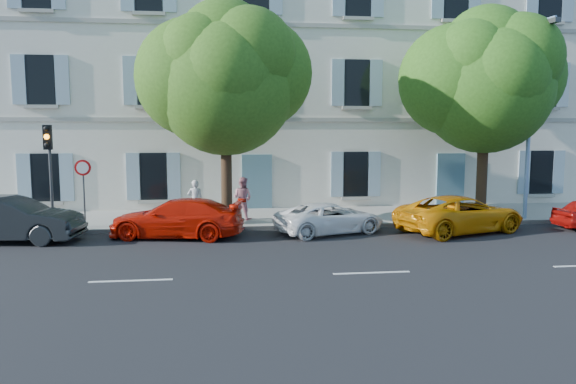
{
  "coord_description": "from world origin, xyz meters",
  "views": [
    {
      "loc": [
        -3.84,
        -17.62,
        3.75
      ],
      "look_at": [
        -1.41,
        2.0,
        1.4
      ],
      "focal_mm": 35.0,
      "sensor_mm": 36.0,
      "label": 1
    }
  ],
  "objects": [
    {
      "name": "car_red_coupe",
      "position": [
        -5.27,
        1.29,
        0.65
      ],
      "size": [
        4.79,
        2.72,
        1.31
      ],
      "primitive_type": "imported",
      "rotation": [
        0.0,
        0.0,
        4.5
      ],
      "color": "red",
      "rests_on": "ground"
    },
    {
      "name": "street_lamp",
      "position": [
        7.95,
        2.48,
        4.37
      ],
      "size": [
        0.26,
        1.59,
        7.45
      ],
      "color": "#7293BF",
      "rests_on": "sidewalk"
    },
    {
      "name": "building",
      "position": [
        0.0,
        10.2,
        6.0
      ],
      "size": [
        28.0,
        7.0,
        12.0
      ],
      "primitive_type": "cube",
      "color": "silver",
      "rests_on": "ground"
    },
    {
      "name": "sidewalk",
      "position": [
        0.0,
        4.45,
        0.07
      ],
      "size": [
        36.0,
        4.5,
        0.15
      ],
      "primitive_type": "cube",
      "color": "#A09E96",
      "rests_on": "ground"
    },
    {
      "name": "pedestrian_b",
      "position": [
        -2.95,
        3.8,
        0.97
      ],
      "size": [
        1.0,
        0.95,
        1.64
      ],
      "primitive_type": "imported",
      "rotation": [
        0.0,
        0.0,
        2.57
      ],
      "color": "#CB828E",
      "rests_on": "sidewalk"
    },
    {
      "name": "car_dark_sedan",
      "position": [
        -10.52,
        1.16,
        0.73
      ],
      "size": [
        4.61,
        2.11,
        1.47
      ],
      "primitive_type": "imported",
      "rotation": [
        0.0,
        0.0,
        1.44
      ],
      "color": "black",
      "rests_on": "ground"
    },
    {
      "name": "tree_left",
      "position": [
        -3.57,
        2.82,
        5.17
      ],
      "size": [
        5.04,
        5.04,
        7.8
      ],
      "color": "#3A2819",
      "rests_on": "sidewalk"
    },
    {
      "name": "car_white_coupe",
      "position": [
        -0.02,
        1.35,
        0.54
      ],
      "size": [
        4.25,
        2.95,
        1.08
      ],
      "primitive_type": "imported",
      "rotation": [
        0.0,
        0.0,
        1.9
      ],
      "color": "white",
      "rests_on": "ground"
    },
    {
      "name": "pedestrian_a",
      "position": [
        -4.74,
        3.55,
        0.94
      ],
      "size": [
        0.59,
        0.41,
        1.58
      ],
      "primitive_type": "imported",
      "rotation": [
        0.0,
        0.0,
        3.09
      ],
      "color": "silver",
      "rests_on": "sidewalk"
    },
    {
      "name": "kerb",
      "position": [
        0.0,
        2.28,
        0.08
      ],
      "size": [
        36.0,
        0.16,
        0.16
      ],
      "primitive_type": "cube",
      "color": "#9E998E",
      "rests_on": "ground"
    },
    {
      "name": "car_yellow_supercar",
      "position": [
        4.57,
        0.97,
        0.65
      ],
      "size": [
        5.16,
        3.6,
        1.31
      ],
      "primitive_type": "imported",
      "rotation": [
        0.0,
        0.0,
        1.91
      ],
      "color": "orange",
      "rests_on": "ground"
    },
    {
      "name": "traffic_light",
      "position": [
        -9.67,
        2.66,
        2.77
      ],
      "size": [
        0.3,
        0.41,
        3.62
      ],
      "color": "#383A3D",
      "rests_on": "sidewalk"
    },
    {
      "name": "road_sign",
      "position": [
        -8.54,
        2.59,
        1.89
      ],
      "size": [
        0.56,
        0.08,
        2.42
      ],
      "color": "#383A3D",
      "rests_on": "sidewalk"
    },
    {
      "name": "ground",
      "position": [
        0.0,
        0.0,
        0.0
      ],
      "size": [
        90.0,
        90.0,
        0.0
      ],
      "primitive_type": "plane",
      "color": "black"
    },
    {
      "name": "tree_right",
      "position": [
        6.48,
        3.33,
        5.2
      ],
      "size": [
        5.12,
        5.12,
        7.88
      ],
      "color": "#3A2819",
      "rests_on": "sidewalk"
    }
  ]
}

